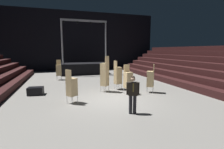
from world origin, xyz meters
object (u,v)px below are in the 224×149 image
man_with_tie (133,93)px  stage_riser (84,68)px  chair_stack_front_right (105,74)px  chair_stack_rear_left (59,70)px  chair_stack_front_left (118,75)px  chair_stack_mid_left (151,78)px  equipment_road_case (36,91)px  chair_stack_mid_centre (128,80)px  chair_stack_mid_right (72,86)px

man_with_tie → stage_riser: bearing=-71.8°
stage_riser → man_with_tie: 13.18m
man_with_tie → chair_stack_front_right: bearing=-71.0°
chair_stack_front_right → chair_stack_rear_left: bearing=77.0°
chair_stack_front_left → chair_stack_mid_left: chair_stack_front_left is taller
man_with_tie → equipment_road_case: 6.52m
chair_stack_front_left → chair_stack_mid_centre: 1.46m
chair_stack_front_left → chair_stack_front_right: size_ratio=0.86×
chair_stack_front_left → equipment_road_case: size_ratio=2.28×
chair_stack_front_left → chair_stack_mid_left: (1.74, -1.50, -0.08)m
stage_riser → chair_stack_mid_centre: 10.18m
chair_stack_mid_right → chair_stack_mid_centre: (3.52, 0.78, 0.04)m
man_with_tie → chair_stack_mid_left: 4.02m
man_with_tie → chair_stack_rear_left: size_ratio=0.90×
chair_stack_mid_right → chair_stack_rear_left: chair_stack_rear_left is taller
chair_stack_front_left → chair_stack_mid_right: bearing=-66.7°
stage_riser → chair_stack_mid_centre: (1.35, -10.09, 0.22)m
man_with_tie → chair_stack_rear_left: bearing=-55.4°
chair_stack_mid_right → chair_stack_mid_left: bearing=61.1°
chair_stack_mid_left → chair_stack_rear_left: bearing=74.9°
equipment_road_case → chair_stack_front_right: bearing=-6.7°
chair_stack_mid_left → man_with_tie: bearing=173.4°
chair_stack_front_left → chair_stack_rear_left: bearing=-153.1°
man_with_tie → equipment_road_case: size_ratio=1.87×
chair_stack_mid_right → chair_stack_mid_centre: chair_stack_mid_centre is taller
equipment_road_case → chair_stack_mid_right: bearing=-49.1°
chair_stack_mid_centre → chair_stack_rear_left: size_ratio=1.00×
chair_stack_front_right → chair_stack_mid_left: bearing=-63.1°
stage_riser → chair_stack_front_left: bearing=-82.3°
chair_stack_front_left → chair_stack_front_right: (-1.05, -0.36, 0.17)m
chair_stack_front_left → chair_stack_mid_centre: bearing=-3.3°
man_with_tie → chair_stack_front_right: 4.18m
stage_riser → chair_stack_mid_right: stage_riser is taller
equipment_road_case → chair_stack_mid_centre: bearing=-16.0°
chair_stack_mid_right → chair_stack_front_left: bearing=86.7°
man_with_tie → chair_stack_mid_centre: chair_stack_mid_centre is taller
chair_stack_mid_left → chair_stack_front_right: bearing=102.3°
chair_stack_front_right → equipment_road_case: 4.48m
chair_stack_rear_left → chair_stack_mid_left: bearing=136.1°
chair_stack_rear_left → chair_stack_mid_centre: bearing=127.7°
man_with_tie → chair_stack_mid_left: bearing=-114.2°
man_with_tie → chair_stack_mid_centre: 3.27m
chair_stack_front_right → chair_stack_mid_left: 3.02m
chair_stack_mid_left → equipment_road_case: size_ratio=2.09×
chair_stack_mid_right → chair_stack_front_right: bearing=92.2°
chair_stack_rear_left → equipment_road_case: size_ratio=2.09×
man_with_tie → chair_stack_front_left: bearing=-84.3°
chair_stack_rear_left → equipment_road_case: chair_stack_rear_left is taller
chair_stack_mid_right → equipment_road_case: chair_stack_mid_right is taller
chair_stack_mid_centre → chair_stack_mid_right: bearing=3.1°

